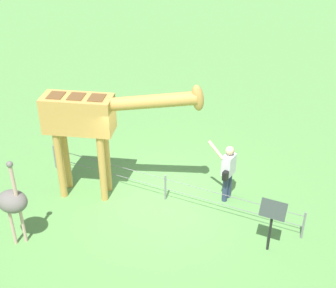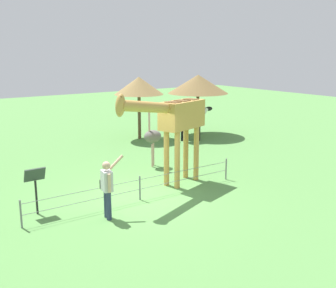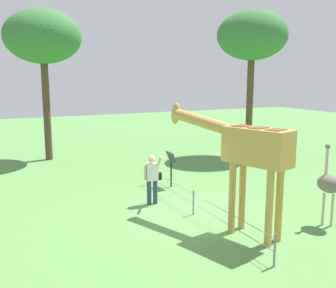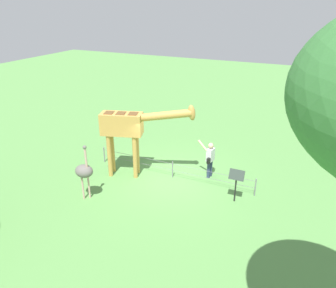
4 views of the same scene
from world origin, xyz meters
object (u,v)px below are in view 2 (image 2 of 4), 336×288
(giraffe, at_px, (176,120))
(shade_hut_near, at_px, (139,86))
(visitor, at_px, (107,186))
(zebra, at_px, (192,118))
(shade_hut_far, at_px, (198,84))
(info_sign, at_px, (35,181))
(ostrich, at_px, (153,137))

(giraffe, bearing_deg, shade_hut_near, -112.05)
(visitor, relative_size, zebra, 0.92)
(shade_hut_near, bearing_deg, giraffe, 67.95)
(shade_hut_far, bearing_deg, shade_hut_near, -16.69)
(giraffe, distance_m, zebra, 7.04)
(shade_hut_far, bearing_deg, visitor, 39.08)
(zebra, xyz_separation_m, shade_hut_near, (1.88, -1.91, 1.51))
(shade_hut_far, bearing_deg, giraffe, 46.06)
(giraffe, distance_m, shade_hut_near, 7.59)
(zebra, bearing_deg, info_sign, 27.92)
(giraffe, height_order, info_sign, giraffe)
(shade_hut_near, distance_m, shade_hut_far, 3.18)
(shade_hut_near, xyz_separation_m, shade_hut_far, (-3.04, 0.91, 0.01))
(ostrich, distance_m, info_sign, 5.64)
(shade_hut_far, height_order, info_sign, shade_hut_far)
(giraffe, height_order, shade_hut_near, giraffe)
(zebra, distance_m, shade_hut_near, 3.08)
(visitor, xyz_separation_m, info_sign, (1.46, -1.38, 0.05))
(giraffe, height_order, ostrich, giraffe)
(zebra, relative_size, ostrich, 0.81)
(zebra, height_order, shade_hut_far, shade_hut_far)
(visitor, distance_m, zebra, 10.08)
(zebra, height_order, info_sign, zebra)
(ostrich, relative_size, shade_hut_near, 0.72)
(giraffe, relative_size, info_sign, 2.93)
(ostrich, relative_size, info_sign, 1.70)
(shade_hut_far, bearing_deg, zebra, 40.76)
(ostrich, bearing_deg, info_sign, 22.73)
(shade_hut_near, relative_size, shade_hut_far, 0.99)
(visitor, distance_m, info_sign, 2.01)
(giraffe, bearing_deg, zebra, -132.78)
(info_sign, bearing_deg, giraffe, 177.81)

